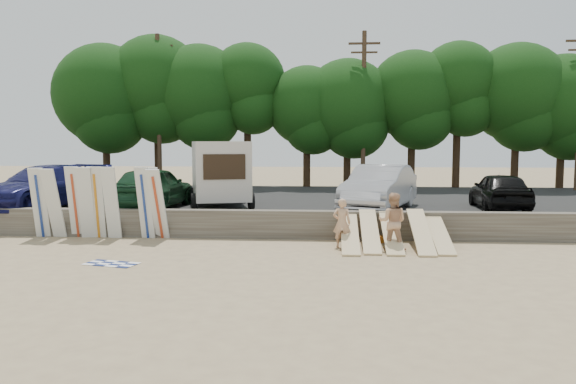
% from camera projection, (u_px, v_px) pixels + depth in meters
% --- Properties ---
extents(ground, '(120.00, 120.00, 0.00)m').
position_uv_depth(ground, '(327.00, 256.00, 16.90)').
color(ground, tan).
rests_on(ground, ground).
extents(seawall, '(44.00, 0.50, 1.00)m').
position_uv_depth(seawall, '(328.00, 225.00, 19.83)').
color(seawall, '#6B6356').
rests_on(seawall, ground).
extents(parking_lot, '(44.00, 14.50, 0.70)m').
position_uv_depth(parking_lot, '(328.00, 205.00, 27.30)').
color(parking_lot, '#282828').
rests_on(parking_lot, ground).
extents(treeline, '(33.36, 6.62, 9.27)m').
position_uv_depth(treeline, '(318.00, 94.00, 33.79)').
color(treeline, '#382616').
rests_on(treeline, parking_lot).
extents(utility_poles, '(25.80, 0.26, 9.00)m').
position_uv_depth(utility_poles, '(364.00, 107.00, 32.16)').
color(utility_poles, '#473321').
rests_on(utility_poles, parking_lot).
extents(box_trailer, '(3.33, 4.73, 2.74)m').
position_uv_depth(box_trailer, '(220.00, 170.00, 23.57)').
color(box_trailer, beige).
rests_on(box_trailer, parking_lot).
extents(car_0, '(4.16, 6.53, 1.76)m').
position_uv_depth(car_0, '(44.00, 187.00, 23.24)').
color(car_0, '#16174D').
rests_on(car_0, parking_lot).
extents(car_1, '(2.47, 5.26, 1.74)m').
position_uv_depth(car_1, '(153.00, 188.00, 22.85)').
color(car_1, '#153920').
rests_on(car_1, parking_lot).
extents(car_2, '(3.64, 5.80, 1.80)m').
position_uv_depth(car_2, '(379.00, 188.00, 22.43)').
color(car_2, '#ACACB1').
rests_on(car_2, parking_lot).
extents(car_3, '(2.03, 4.54, 1.51)m').
position_uv_depth(car_3, '(500.00, 191.00, 22.60)').
color(car_3, black).
rests_on(car_3, parking_lot).
extents(surfboard_upright_0, '(0.61, 0.79, 2.53)m').
position_uv_depth(surfboard_upright_0, '(39.00, 203.00, 19.91)').
color(surfboard_upright_0, silver).
rests_on(surfboard_upright_0, ground).
extents(surfboard_upright_1, '(0.54, 0.85, 2.50)m').
position_uv_depth(surfboard_upright_1, '(54.00, 204.00, 19.84)').
color(surfboard_upright_1, silver).
rests_on(surfboard_upright_1, ground).
extents(surfboard_upright_2, '(0.51, 0.54, 2.57)m').
position_uv_depth(surfboard_upright_2, '(75.00, 202.00, 19.98)').
color(surfboard_upright_2, silver).
rests_on(surfboard_upright_2, ground).
extents(surfboard_upright_3, '(0.59, 0.69, 2.55)m').
position_uv_depth(surfboard_upright_3, '(86.00, 203.00, 19.80)').
color(surfboard_upright_3, silver).
rests_on(surfboard_upright_3, ground).
extents(surfboard_upright_4, '(0.55, 0.58, 2.57)m').
position_uv_depth(surfboard_upright_4, '(97.00, 203.00, 19.86)').
color(surfboard_upright_4, silver).
rests_on(surfboard_upright_4, ground).
extents(surfboard_upright_5, '(0.53, 0.58, 2.56)m').
position_uv_depth(surfboard_upright_5, '(111.00, 203.00, 19.74)').
color(surfboard_upright_5, silver).
rests_on(surfboard_upright_5, ground).
extents(surfboard_upright_6, '(0.57, 0.62, 2.56)m').
position_uv_depth(surfboard_upright_6, '(145.00, 203.00, 19.73)').
color(surfboard_upright_6, silver).
rests_on(surfboard_upright_6, ground).
extents(surfboard_upright_7, '(0.61, 0.90, 2.50)m').
position_uv_depth(surfboard_upright_7, '(158.00, 204.00, 19.60)').
color(surfboard_upright_7, silver).
rests_on(surfboard_upright_7, ground).
extents(surfboard_upright_8, '(0.59, 0.71, 2.55)m').
position_uv_depth(surfboard_upright_8, '(152.00, 203.00, 19.82)').
color(surfboard_upright_8, silver).
rests_on(surfboard_upright_8, ground).
extents(surfboard_low_0, '(0.56, 2.89, 0.94)m').
position_uv_depth(surfboard_low_0, '(350.00, 233.00, 18.15)').
color(surfboard_low_0, '#D1B683').
rests_on(surfboard_low_0, ground).
extents(surfboard_low_1, '(0.56, 2.85, 1.07)m').
position_uv_depth(surfboard_low_1, '(370.00, 231.00, 18.29)').
color(surfboard_low_1, '#D1B683').
rests_on(surfboard_low_1, ground).
extents(surfboard_low_2, '(0.56, 2.87, 1.02)m').
position_uv_depth(surfboard_low_2, '(391.00, 232.00, 18.14)').
color(surfboard_low_2, '#D1B683').
rests_on(surfboard_low_2, ground).
extents(surfboard_low_3, '(0.56, 2.83, 1.12)m').
position_uv_depth(surfboard_low_3, '(421.00, 231.00, 18.00)').
color(surfboard_low_3, '#D1B683').
rests_on(surfboard_low_3, ground).
extents(surfboard_low_4, '(0.56, 2.89, 0.96)m').
position_uv_depth(surfboard_low_4, '(439.00, 233.00, 18.16)').
color(surfboard_low_4, '#D1B683').
rests_on(surfboard_low_4, ground).
extents(beachgoer_a, '(0.60, 0.40, 1.61)m').
position_uv_depth(beachgoer_a, '(342.00, 223.00, 18.19)').
color(beachgoer_a, tan).
rests_on(beachgoer_a, ground).
extents(beachgoer_b, '(1.03, 0.88, 1.84)m').
position_uv_depth(beachgoer_b, '(393.00, 222.00, 17.67)').
color(beachgoer_b, tan).
rests_on(beachgoer_b, ground).
extents(cooler, '(0.42, 0.35, 0.32)m').
position_uv_depth(cooler, '(391.00, 238.00, 19.11)').
color(cooler, '#268E36').
rests_on(cooler, ground).
extents(gear_bag, '(0.37, 0.34, 0.22)m').
position_uv_depth(gear_bag, '(380.00, 239.00, 19.14)').
color(gear_bag, '#C66417').
rests_on(gear_bag, ground).
extents(beach_towel, '(1.82, 1.82, 0.00)m').
position_uv_depth(beach_towel, '(111.00, 264.00, 15.79)').
color(beach_towel, white).
rests_on(beach_towel, ground).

